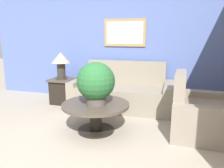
{
  "coord_description": "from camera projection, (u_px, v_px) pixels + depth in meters",
  "views": [
    {
      "loc": [
        1.26,
        -2.07,
        1.51
      ],
      "look_at": [
        0.15,
        1.74,
        0.63
      ],
      "focal_mm": 35.0,
      "sensor_mm": 36.0,
      "label": 1
    }
  ],
  "objects": [
    {
      "name": "armchair",
      "position": [
        200.0,
        115.0,
        3.4
      ],
      "size": [
        0.94,
        1.14,
        0.96
      ],
      "rotation": [
        0.0,
        0.0,
        1.53
      ],
      "color": "gray",
      "rests_on": "ground_plane"
    },
    {
      "name": "ground_plane",
      "position": [
        60.0,
        164.0,
        2.61
      ],
      "size": [
        20.0,
        20.0,
        0.0
      ],
      "primitive_type": "plane",
      "color": "gray"
    },
    {
      "name": "table_lamp",
      "position": [
        61.0,
        61.0,
        4.79
      ],
      "size": [
        0.42,
        0.42,
        0.59
      ],
      "color": "#2D2823",
      "rests_on": "side_table"
    },
    {
      "name": "coffee_table",
      "position": [
        96.0,
        111.0,
        3.46
      ],
      "size": [
        1.06,
        1.06,
        0.46
      ],
      "color": "black",
      "rests_on": "ground_plane"
    },
    {
      "name": "potted_plant_on_table",
      "position": [
        96.0,
        82.0,
        3.31
      ],
      "size": [
        0.59,
        0.59,
        0.66
      ],
      "color": "#4C4742",
      "rests_on": "coffee_table"
    },
    {
      "name": "couch_main",
      "position": [
        122.0,
        93.0,
        4.66
      ],
      "size": [
        2.11,
        0.97,
        0.96
      ],
      "color": "gray",
      "rests_on": "ground_plane"
    },
    {
      "name": "side_table",
      "position": [
        62.0,
        91.0,
        4.94
      ],
      "size": [
        0.51,
        0.51,
        0.56
      ],
      "color": "black",
      "rests_on": "ground_plane"
    },
    {
      "name": "wall_back",
      "position": [
        120.0,
        45.0,
        5.02
      ],
      "size": [
        6.6,
        0.09,
        2.6
      ],
      "color": "#5166A8",
      "rests_on": "ground_plane"
    }
  ]
}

